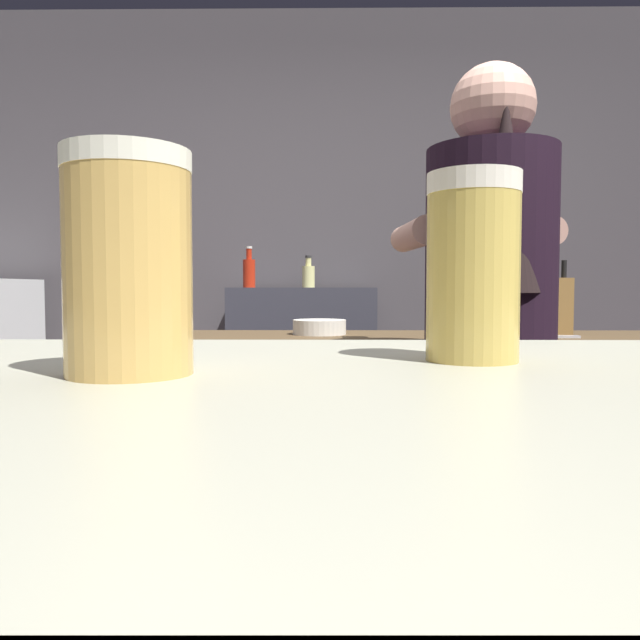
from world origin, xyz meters
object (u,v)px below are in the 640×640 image
at_px(bottle_hot_sauce, 308,275).
at_px(mixing_bowl, 319,327).
at_px(bartender, 490,335).
at_px(pint_glass_near, 473,268).
at_px(pint_glass_far, 129,263).
at_px(knife_block, 555,305).
at_px(bottle_soy, 249,272).
at_px(chefs_knife, 542,337).

bearing_deg(bottle_hot_sauce, mixing_bowl, -86.49).
height_order(bartender, pint_glass_near, bartender).
height_order(pint_glass_far, bottle_hot_sauce, bottle_hot_sauce).
bearing_deg(pint_glass_near, mixing_bowl, 94.75).
height_order(knife_block, bottle_hot_sauce, bottle_hot_sauce).
bearing_deg(bartender, knife_block, -38.08).
distance_m(mixing_bowl, bottle_soy, 1.20).
xyz_separation_m(pint_glass_far, bottle_hot_sauce, (0.02, 3.03, 0.05)).
height_order(bartender, pint_glass_far, bartender).
height_order(mixing_bowl, bottle_soy, bottle_soy).
xyz_separation_m(bartender, bottle_hot_sauce, (-0.54, 1.81, 0.19)).
xyz_separation_m(bartender, mixing_bowl, (-0.46, 0.54, -0.01)).
bearing_deg(knife_block, bartender, -123.95).
bearing_deg(bartender, chefs_knife, -38.68).
bearing_deg(chefs_knife, pint_glass_far, -113.98).
distance_m(chefs_knife, pint_glass_far, 1.84).
bearing_deg(mixing_bowl, bottle_soy, 109.34).
xyz_separation_m(pint_glass_far, bottle_soy, (-0.29, 2.88, 0.07)).
relative_size(pint_glass_far, bottle_soy, 0.66).
xyz_separation_m(pint_glass_near, bottle_hot_sauce, (-0.22, 2.95, 0.05)).
bearing_deg(pint_glass_near, knife_block, 67.73).
height_order(pint_glass_near, bottle_soy, bottle_soy).
relative_size(bartender, bottle_hot_sauce, 9.38).
bearing_deg(bottle_soy, pint_glass_far, -84.24).
distance_m(mixing_bowl, pint_glass_near, 1.70).
distance_m(chefs_knife, pint_glass_near, 1.67).
relative_size(knife_block, chefs_knife, 1.09).
height_order(pint_glass_far, bottle_soy, bottle_soy).
height_order(mixing_bowl, chefs_knife, mixing_bowl).
bearing_deg(bottle_hot_sauce, bottle_soy, -154.72).
distance_m(knife_block, bottle_soy, 1.65).
relative_size(chefs_knife, bottle_hot_sauce, 1.34).
height_order(pint_glass_near, bottle_hot_sauce, bottle_hot_sauce).
bearing_deg(knife_block, mixing_bowl, -178.44).
distance_m(bottle_hot_sauce, bottle_soy, 0.35).
relative_size(pint_glass_near, pint_glass_far, 1.00).
relative_size(pint_glass_far, bottle_hot_sauce, 0.81).
bearing_deg(chefs_knife, mixing_bowl, 172.77).
relative_size(mixing_bowl, bottle_hot_sauce, 1.05).
xyz_separation_m(mixing_bowl, bottle_hot_sauce, (-0.08, 1.26, 0.21)).
height_order(mixing_bowl, bottle_hot_sauce, bottle_hot_sauce).
bearing_deg(knife_block, pint_glass_near, -112.27).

